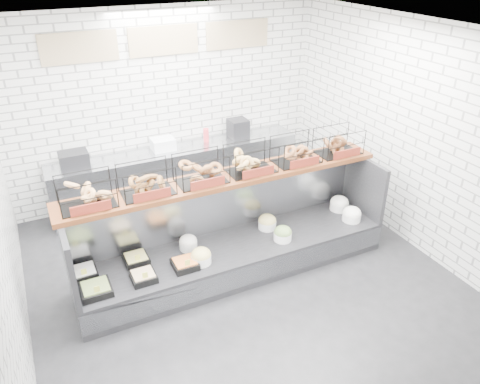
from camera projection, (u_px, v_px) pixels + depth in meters
ground at (245, 282)px, 5.87m from camera, size 5.50×5.50×0.00m
room_shell at (223, 111)px, 5.38m from camera, size 5.02×5.51×3.01m
display_case at (233, 247)px, 5.99m from camera, size 4.00×0.90×1.20m
bagel_shelf at (226, 167)px, 5.63m from camera, size 4.10×0.50×0.40m
prep_counter at (178, 173)px, 7.58m from camera, size 4.00×0.60×1.20m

